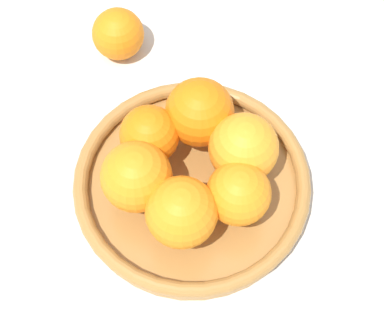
{
  "coord_description": "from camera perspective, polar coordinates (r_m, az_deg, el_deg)",
  "views": [
    {
      "loc": [
        0.31,
        -0.1,
        0.69
      ],
      "look_at": [
        0.0,
        0.0,
        0.07
      ],
      "focal_mm": 60.0,
      "sensor_mm": 36.0,
      "label": 1
    }
  ],
  "objects": [
    {
      "name": "stray_orange",
      "position": [
        0.86,
        -6.59,
        11.28
      ],
      "size": [
        0.07,
        0.07,
        0.07
      ],
      "primitive_type": "sphere",
      "color": "orange",
      "rests_on": "ground_plane"
    },
    {
      "name": "orange_pile",
      "position": [
        0.7,
        0.02,
        0.07
      ],
      "size": [
        0.19,
        0.2,
        0.08
      ],
      "color": "orange",
      "rests_on": "fruit_bowl"
    },
    {
      "name": "fruit_bowl",
      "position": [
        0.75,
        -0.0,
        -1.97
      ],
      "size": [
        0.28,
        0.28,
        0.03
      ],
      "color": "#A57238",
      "rests_on": "ground_plane"
    },
    {
      "name": "ground_plane",
      "position": [
        0.77,
        -0.0,
        -2.54
      ],
      "size": [
        4.0,
        4.0,
        0.0
      ],
      "primitive_type": "plane",
      "color": "beige"
    }
  ]
}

